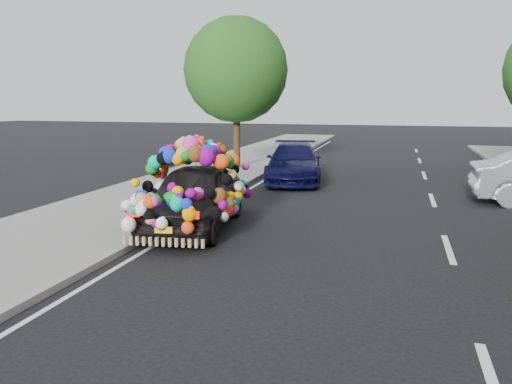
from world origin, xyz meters
TOP-DOWN VIEW (x-y plane):
  - ground at (0.00, 0.00)m, footprint 100.00×100.00m
  - sidewalk at (-4.30, 0.00)m, footprint 4.00×60.00m
  - kerb at (-2.35, 0.00)m, footprint 0.15×60.00m
  - lane_markings at (3.60, 0.00)m, footprint 6.00×50.00m
  - tree_near_sidewalk at (-3.80, 9.50)m, footprint 4.20×4.20m
  - plush_art_car at (-1.80, 0.24)m, footprint 2.56×4.59m
  - navy_sedan at (-0.97, 7.32)m, footprint 2.63×4.84m

SIDE VIEW (x-z plane):
  - ground at x=0.00m, z-range 0.00..0.00m
  - lane_markings at x=3.60m, z-range 0.00..0.01m
  - sidewalk at x=-4.30m, z-range 0.00..0.12m
  - kerb at x=-2.35m, z-range 0.00..0.13m
  - navy_sedan at x=-0.97m, z-range 0.00..1.33m
  - plush_art_car at x=-1.80m, z-range 0.02..2.09m
  - tree_near_sidewalk at x=-3.80m, z-range 0.96..7.09m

